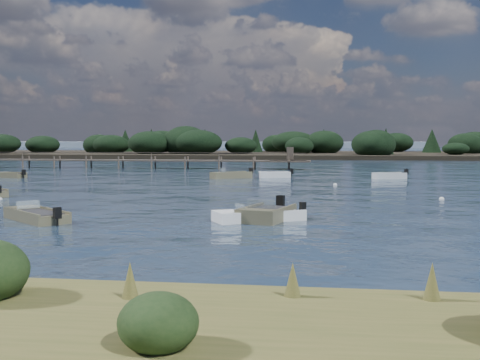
# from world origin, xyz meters

# --- Properties ---
(ground) EXTENTS (400.00, 400.00, 0.00)m
(ground) POSITION_xyz_m (0.00, 60.00, 0.00)
(ground) COLOR #19273A
(ground) RESTS_ON ground
(tender_far_white) EXTENTS (3.37, 1.93, 1.13)m
(tender_far_white) POSITION_xyz_m (3.40, 32.06, 0.16)
(tender_far_white) COLOR white
(tender_far_white) RESTS_ON ground
(dinghy_extra_b) EXTENTS (3.93, 3.40, 1.27)m
(dinghy_extra_b) POSITION_xyz_m (-0.63, 30.67, 0.17)
(dinghy_extra_b) COLOR #6A6447
(dinghy_extra_b) RESTS_ON ground
(tender_far_grey) EXTENTS (3.33, 2.22, 1.07)m
(tender_far_grey) POSITION_xyz_m (-21.54, 28.40, 0.15)
(tender_far_grey) COLOR #6A6447
(tender_far_grey) RESTS_ON ground
(dinghy_near_olive) EXTENTS (4.08, 3.81, 1.07)m
(dinghy_near_olive) POSITION_xyz_m (-5.01, 0.33, 0.14)
(dinghy_near_olive) COLOR #6A6447
(dinghy_near_olive) RESTS_ON ground
(dinghy_mid_white_a) EXTENTS (4.33, 3.34, 1.03)m
(dinghy_mid_white_a) POSITION_xyz_m (5.10, 1.67, 0.13)
(dinghy_mid_white_a) COLOR white
(dinghy_mid_white_a) RESTS_ON ground
(dinghy_extra_a) EXTENTS (2.62, 3.91, 1.32)m
(dinghy_extra_a) POSITION_xyz_m (5.44, 1.91, 0.18)
(dinghy_extra_a) COLOR #6A6447
(dinghy_extra_a) RESTS_ON ground
(tender_far_grey_b) EXTENTS (3.43, 2.21, 1.16)m
(tender_far_grey_b) POSITION_xyz_m (14.15, 31.87, 0.16)
(tender_far_grey_b) COLOR silver
(tender_far_grey_b) RESTS_ON ground
(buoy_b) EXTENTS (0.32, 0.32, 0.32)m
(buoy_b) POSITION_xyz_m (5.99, 3.34, 0.00)
(buoy_b) COLOR silver
(buoy_b) RESTS_ON ground
(buoy_c) EXTENTS (0.32, 0.32, 0.32)m
(buoy_c) POSITION_xyz_m (-11.72, 8.98, 0.00)
(buoy_c) COLOR silver
(buoy_c) RESTS_ON ground
(buoy_d) EXTENTS (0.32, 0.32, 0.32)m
(buoy_d) POSITION_xyz_m (15.28, 12.83, 0.00)
(buoy_d) COLOR silver
(buoy_d) RESTS_ON ground
(buoy_e) EXTENTS (0.32, 0.32, 0.32)m
(buoy_e) POSITION_xyz_m (-0.74, 30.99, 0.00)
(buoy_e) COLOR silver
(buoy_e) RESTS_ON ground
(buoy_extra_a) EXTENTS (0.32, 0.32, 0.32)m
(buoy_extra_a) POSITION_xyz_m (8.98, 23.41, 0.00)
(buoy_extra_a) COLOR silver
(buoy_extra_a) RESTS_ON ground
(jetty) EXTENTS (64.50, 3.20, 3.40)m
(jetty) POSITION_xyz_m (-21.74, 47.99, 0.98)
(jetty) COLOR #51453B
(jetty) RESTS_ON ground
(far_headland) EXTENTS (190.00, 40.00, 5.80)m
(far_headland) POSITION_xyz_m (25.00, 100.00, 1.96)
(far_headland) COLOR black
(far_headland) RESTS_ON ground
(distant_haze) EXTENTS (280.00, 20.00, 2.40)m
(distant_haze) POSITION_xyz_m (-90.00, 230.00, 0.00)
(distant_haze) COLOR #8392A2
(distant_haze) RESTS_ON ground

